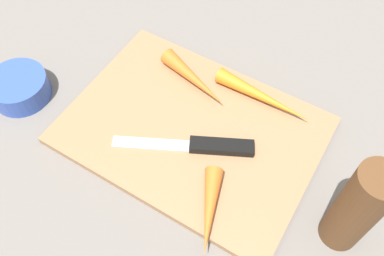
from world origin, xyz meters
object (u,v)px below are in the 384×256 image
object	(u,v)px
carrot_longest	(263,97)
knife	(212,146)
carrot_shortest	(210,210)
cutting_board	(192,130)
carrot_medium	(194,79)
small_bowl	(19,87)
pepper_grinder	(357,209)

from	to	relation	value
carrot_longest	knife	bearing A→B (deg)	-99.30
carrot_shortest	knife	bearing A→B (deg)	-175.88
cutting_board	carrot_medium	bearing A→B (deg)	-60.88
cutting_board	knife	distance (m)	0.05
small_bowl	pepper_grinder	size ratio (longest dim) A/B	0.59
pepper_grinder	small_bowl	bearing A→B (deg)	4.88
knife	small_bowl	bearing A→B (deg)	-15.22
knife	carrot_longest	size ratio (longest dim) A/B	1.21
carrot_shortest	small_bowl	size ratio (longest dim) A/B	1.27
small_bowl	carrot_shortest	bearing A→B (deg)	175.92
pepper_grinder	carrot_medium	bearing A→B (deg)	-20.84
knife	carrot_longest	xyz separation A→B (m)	(-0.02, -0.11, 0.01)
cutting_board	pepper_grinder	distance (m)	0.25
carrot_longest	small_bowl	xyz separation A→B (m)	(0.33, 0.17, -0.01)
knife	carrot_shortest	bearing A→B (deg)	90.87
carrot_medium	small_bowl	bearing A→B (deg)	-129.16
cutting_board	carrot_medium	size ratio (longest dim) A/B	2.77
carrot_medium	small_bowl	world-z (taller)	carrot_medium
cutting_board	carrot_shortest	size ratio (longest dim) A/B	3.15
carrot_longest	small_bowl	world-z (taller)	same
cutting_board	small_bowl	distance (m)	0.28
knife	carrot_longest	bearing A→B (deg)	-129.13
knife	small_bowl	distance (m)	0.31
knife	carrot_longest	world-z (taller)	carrot_longest
carrot_medium	pepper_grinder	bearing A→B (deg)	-3.59
carrot_longest	carrot_shortest	bearing A→B (deg)	-80.75
cutting_board	pepper_grinder	size ratio (longest dim) A/B	2.34
knife	carrot_shortest	distance (m)	0.10
cutting_board	knife	bearing A→B (deg)	160.57
pepper_grinder	carrot_longest	bearing A→B (deg)	-37.04
knife	carrot_shortest	xyz separation A→B (m)	(-0.05, 0.09, 0.01)
carrot_medium	carrot_shortest	size ratio (longest dim) A/B	1.14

